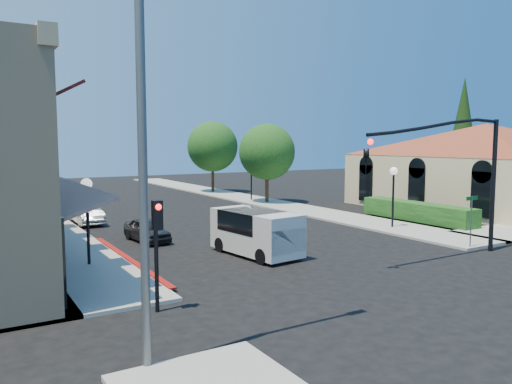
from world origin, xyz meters
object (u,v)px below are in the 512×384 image
conifer_far (463,127)px  parked_car_c (75,208)px  lamppost_right_far (251,169)px  parked_car_b (86,213)px  secondary_signal (157,235)px  lamppost_right_near (393,182)px  lamppost_left_far (37,178)px  parked_car_d (65,201)px  signal_mast_arm (464,163)px  cobra_streetlight (158,129)px  street_tree_a (267,152)px  street_tree_b (213,147)px  street_name_sign (471,213)px  parked_car_a (147,230)px  lamppost_left_near (87,199)px  white_van (257,230)px

conifer_far → parked_car_c: conifer_far is taller
lamppost_right_far → parked_car_b: bearing=-161.2°
secondary_signal → lamppost_right_near: size_ratio=0.93×
lamppost_left_far → parked_car_d: 5.06m
signal_mast_arm → cobra_streetlight: cobra_streetlight is taller
lamppost_left_far → parked_car_d: lamppost_left_far is taller
parked_car_b → parked_car_c: parked_car_b is taller
lamppost_right_far → parked_car_c: bearing=-173.8°
street_tree_a → lamppost_right_near: street_tree_a is taller
street_tree_b → street_name_sign: size_ratio=2.81×
lamppost_right_near → parked_car_a: (-13.30, 3.83, -2.15)m
conifer_far → signal_mast_arm: (-22.14, -16.50, -2.27)m
street_tree_a → lamppost_left_far: (-17.30, 0.00, -1.46)m
signal_mast_arm → lamppost_left_far: signal_mast_arm is taller
street_tree_b → lamppost_left_far: size_ratio=1.97×
signal_mast_arm → parked_car_c: bearing=120.0°
conifer_far → cobra_streetlight: conifer_far is taller
conifer_far → lamppost_left_near: (-36.50, -10.00, -3.62)m
lamppost_left_near → cobra_streetlight: bearing=-93.7°
parked_car_a → lamppost_right_near: bearing=-21.7°
street_tree_b → parked_car_a: bearing=-124.0°
street_tree_b → cobra_streetlight: 38.45m
parked_car_b → white_van: bearing=-71.0°
cobra_streetlight → street_name_sign: cobra_streetlight is taller
conifer_far → secondary_signal: (-36.00, -16.59, -4.04)m
street_tree_b → lamppost_left_near: 29.64m
street_tree_a → lamppost_left_near: (-17.30, -14.00, -1.46)m
parked_car_d → lamppost_left_far: bearing=-125.6°
lamppost_left_far → lamppost_right_far: (17.00, 2.00, 0.00)m
street_name_sign → parked_car_d: 27.48m
lamppost_right_far → white_van: bearing=-119.9°
parked_car_d → street_tree_a: bearing=-20.6°
street_tree_a → street_tree_b: 10.01m
street_tree_a → lamppost_right_far: bearing=98.5°
lamppost_left_near → signal_mast_arm: bearing=-24.4°
conifer_far → lamppost_right_near: size_ratio=3.08×
white_van → signal_mast_arm: bearing=-32.5°
lamppost_left_near → parked_car_a: 5.75m
secondary_signal → parked_car_c: secondary_signal is taller
signal_mast_arm → parked_car_c: 24.38m
signal_mast_arm → parked_car_b: 21.53m
cobra_streetlight → secondary_signal: bearing=71.4°
street_tree_a → street_name_sign: street_tree_a is taller
secondary_signal → white_van: secondary_signal is taller
street_name_sign → lamppost_right_near: bearing=80.2°
conifer_far → lamppost_right_far: 20.72m
secondary_signal → parked_car_c: bearing=85.1°
street_tree_a → signal_mast_arm: street_tree_a is taller
parked_car_c → parked_car_b: bearing=-88.0°
white_van → street_name_sign: bearing=-24.0°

